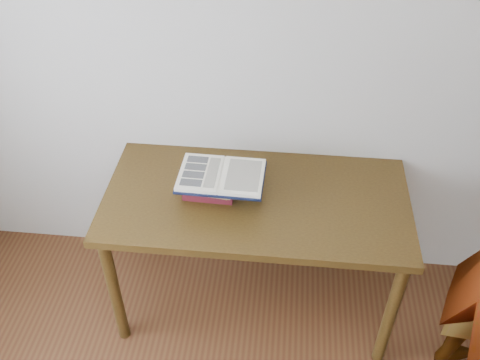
# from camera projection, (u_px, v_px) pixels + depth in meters

# --- Properties ---
(room_shell) EXTENTS (3.54, 3.54, 2.62)m
(room_shell) POSITION_uv_depth(u_px,v_px,m) (152.00, 355.00, 1.00)
(room_shell) COLOR beige
(room_shell) RESTS_ON ground
(desk) EXTENTS (1.48, 0.74, 0.79)m
(desk) POSITION_uv_depth(u_px,v_px,m) (256.00, 212.00, 2.64)
(desk) COLOR #493312
(desk) RESTS_ON ground
(book_stack) EXTENTS (0.27, 0.21, 0.12)m
(book_stack) POSITION_uv_depth(u_px,v_px,m) (209.00, 184.00, 2.56)
(book_stack) COLOR maroon
(book_stack) RESTS_ON desk
(open_book) EXTENTS (0.41, 0.29, 0.03)m
(open_book) POSITION_uv_depth(u_px,v_px,m) (221.00, 176.00, 2.49)
(open_book) COLOR black
(open_book) RESTS_ON book_stack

